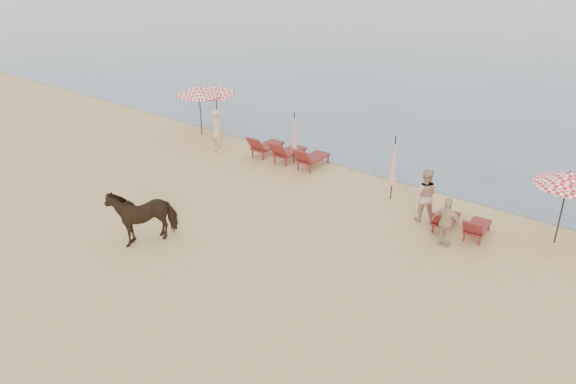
# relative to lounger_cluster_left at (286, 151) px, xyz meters

# --- Properties ---
(ground) EXTENTS (120.00, 120.00, 0.00)m
(ground) POSITION_rel_lounger_cluster_left_xyz_m (3.24, -9.06, -0.44)
(ground) COLOR tan
(ground) RESTS_ON ground
(lounger_cluster_left) EXTENTS (2.96, 1.80, 0.64)m
(lounger_cluster_left) POSITION_rel_lounger_cluster_left_xyz_m (0.00, 0.00, 0.00)
(lounger_cluster_left) COLOR maroon
(lounger_cluster_left) RESTS_ON ground
(lounger_cluster_right) EXTENTS (1.63, 1.57, 0.54)m
(lounger_cluster_right) POSITION_rel_lounger_cluster_left_xyz_m (7.69, -1.41, -0.07)
(lounger_cluster_right) COLOR maroon
(lounger_cluster_right) RESTS_ON ground
(umbrella_open_left_a) EXTENTS (1.97, 1.97, 2.25)m
(umbrella_open_left_a) POSITION_rel_lounger_cluster_left_xyz_m (-5.01, 0.26, 1.57)
(umbrella_open_left_a) COLOR black
(umbrella_open_left_a) RESTS_ON ground
(umbrella_open_left_b) EXTENTS (1.73, 1.76, 2.20)m
(umbrella_open_left_b) POSITION_rel_lounger_cluster_left_xyz_m (-4.79, 1.04, 1.46)
(umbrella_open_left_b) COLOR black
(umbrella_open_left_b) RESTS_ON ground
(umbrella_open_right) EXTENTS (1.86, 1.86, 2.27)m
(umbrella_open_right) POSITION_rel_lounger_cluster_left_xyz_m (10.09, -0.17, 1.60)
(umbrella_open_right) COLOR black
(umbrella_open_right) RESTS_ON ground
(umbrella_closed_left) EXTENTS (0.25, 0.25, 2.08)m
(umbrella_closed_left) POSITION_rel_lounger_cluster_left_xyz_m (0.35, 0.04, 0.84)
(umbrella_closed_left) COLOR black
(umbrella_closed_left) RESTS_ON ground
(umbrella_closed_right) EXTENTS (0.28, 0.28, 2.26)m
(umbrella_closed_right) POSITION_rel_lounger_cluster_left_xyz_m (4.88, -0.48, 0.95)
(umbrella_closed_right) COLOR black
(umbrella_closed_right) RESTS_ON ground
(cow) EXTENTS (1.53, 2.11, 1.62)m
(cow) POSITION_rel_lounger_cluster_left_xyz_m (0.45, -7.35, 0.37)
(cow) COLOR black
(cow) RESTS_ON ground
(beachgoer_left) EXTENTS (0.68, 0.48, 1.80)m
(beachgoer_left) POSITION_rel_lounger_cluster_left_xyz_m (-2.94, -0.85, 0.45)
(beachgoer_left) COLOR tan
(beachgoer_left) RESTS_ON ground
(beachgoer_right_a) EXTENTS (1.04, 0.94, 1.74)m
(beachgoer_right_a) POSITION_rel_lounger_cluster_left_xyz_m (6.41, -1.25, 0.43)
(beachgoer_right_a) COLOR tan
(beachgoer_right_a) RESTS_ON ground
(beachgoer_right_b) EXTENTS (0.89, 0.40, 1.50)m
(beachgoer_right_b) POSITION_rel_lounger_cluster_left_xyz_m (7.61, -2.33, 0.30)
(beachgoer_right_b) COLOR tan
(beachgoer_right_b) RESTS_ON ground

